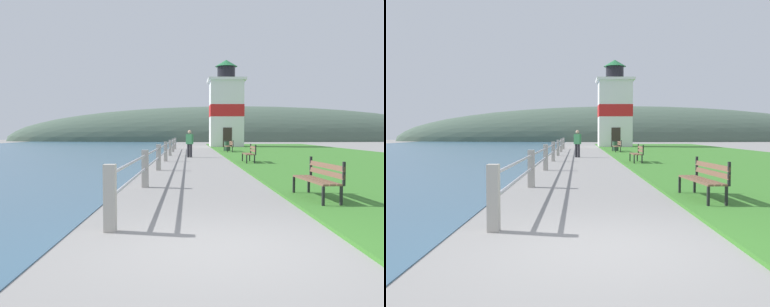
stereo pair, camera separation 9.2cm
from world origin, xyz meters
TOP-DOWN VIEW (x-y plane):
  - ground_plane at (0.00, 0.00)m, footprint 160.00×160.00m
  - grass_verge at (7.76, 19.28)m, footprint 12.00×57.83m
  - seawall_railing at (-1.66, 16.88)m, footprint 0.18×31.95m
  - park_bench_near at (2.45, 3.89)m, footprint 0.61×1.94m
  - park_bench_midway at (2.56, 15.31)m, footprint 0.47×1.66m
  - park_bench_far at (2.62, 26.63)m, footprint 0.57×1.79m
  - lighthouse at (3.45, 39.13)m, footprint 3.87×3.87m
  - person_strolling at (-0.39, 20.41)m, footprint 0.46×0.39m
  - trash_bin at (2.61, 28.38)m, footprint 0.54×0.54m
  - distant_hillside at (8.00, 68.55)m, footprint 80.00×16.00m

SIDE VIEW (x-z plane):
  - ground_plane at x=0.00m, z-range 0.00..0.00m
  - distant_hillside at x=8.00m, z-range -6.00..6.00m
  - grass_verge at x=7.76m, z-range 0.00..0.06m
  - trash_bin at x=2.61m, z-range 0.00..0.84m
  - park_bench_midway at x=2.56m, z-range 0.07..1.01m
  - park_bench_far at x=2.62m, z-range 0.07..1.01m
  - park_bench_near at x=2.45m, z-range 0.07..1.01m
  - seawall_railing at x=-1.66m, z-range 0.09..1.13m
  - person_strolling at x=-0.39m, z-range 0.07..1.72m
  - lighthouse at x=3.45m, z-range -0.57..8.46m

